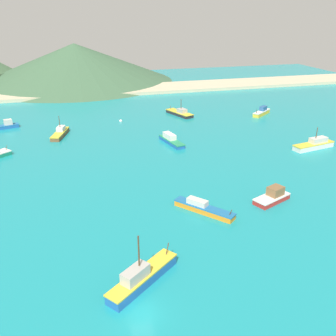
# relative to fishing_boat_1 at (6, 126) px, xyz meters

# --- Properties ---
(ground) EXTENTS (260.00, 280.00, 0.50)m
(ground) POSITION_rel_fishing_boat_1_xyz_m (21.70, -46.61, -1.03)
(ground) COLOR teal
(fishing_boat_1) EXTENTS (7.15, 3.92, 2.40)m
(fishing_boat_1) POSITION_rel_fishing_boat_1_xyz_m (0.00, 0.00, 0.00)
(fishing_boat_1) COLOR #1E5BA8
(fishing_boat_1) RESTS_ON ground
(fishing_boat_2) EXTENTS (7.92, 6.74, 2.55)m
(fishing_boat_2) POSITION_rel_fishing_boat_1_xyz_m (74.10, -5.81, 0.11)
(fishing_boat_2) COLOR gold
(fishing_boat_2) RESTS_ON ground
(fishing_boat_6) EXTENTS (10.97, 4.53, 5.03)m
(fishing_boat_6) POSITION_rel_fishing_boat_1_xyz_m (71.21, -36.35, 0.16)
(fishing_boat_6) COLOR silver
(fishing_boat_6) RESTS_ON ground
(fishing_boat_8) EXTENTS (4.19, 9.89, 2.22)m
(fishing_boat_8) POSITION_rel_fishing_boat_1_xyz_m (39.98, -23.84, 0.04)
(fishing_boat_8) COLOR #1E5BA8
(fishing_boat_8) RESTS_ON ground
(fishing_boat_9) EXTENTS (6.39, 10.76, 5.00)m
(fishing_boat_9) POSITION_rel_fishing_boat_1_xyz_m (49.72, 0.48, -0.05)
(fishing_boat_9) COLOR #232328
(fishing_boat_9) RESTS_ON ground
(fishing_boat_10) EXTENTS (7.33, 5.10, 2.49)m
(fishing_boat_10) POSITION_rel_fishing_boat_1_xyz_m (48.34, -57.28, 0.09)
(fishing_boat_10) COLOR red
(fishing_boat_10) RESTS_ON ground
(fishing_boat_11) EXTENTS (8.05, 9.30, 2.03)m
(fishing_boat_11) POSITION_rel_fishing_boat_1_xyz_m (35.69, -57.59, -0.09)
(fishing_boat_11) COLOR orange
(fishing_boat_11) RESTS_ON ground
(fishing_boat_12) EXTENTS (9.89, 8.38, 6.87)m
(fishing_boat_12) POSITION_rel_fishing_boat_1_xyz_m (22.70, -71.88, 0.23)
(fishing_boat_12) COLOR #1E5BA8
(fishing_boat_12) RESTS_ON ground
(fishing_boat_15) EXTENTS (4.98, 9.85, 5.14)m
(fishing_boat_15) POSITION_rel_fishing_boat_1_xyz_m (14.13, -10.83, -0.01)
(fishing_boat_15) COLOR brown
(fishing_boat_15) RESTS_ON ground
(buoy_0) EXTENTS (0.88, 0.88, 0.88)m
(buoy_0) POSITION_rel_fishing_boat_1_xyz_m (31.14, -1.67, -0.63)
(buoy_0) COLOR silver
(buoy_0) RESTS_ON ground
(beach_strip) EXTENTS (247.00, 18.18, 1.20)m
(beach_strip) POSITION_rel_fishing_boat_1_xyz_m (21.70, 40.99, -0.18)
(beach_strip) COLOR #C6B793
(beach_strip) RESTS_ON ground
(hill_central) EXTENTS (85.81, 85.81, 16.33)m
(hill_central) POSITION_rel_fishing_boat_1_xyz_m (22.38, 68.99, 7.38)
(hill_central) COLOR #3D6042
(hill_central) RESTS_ON ground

